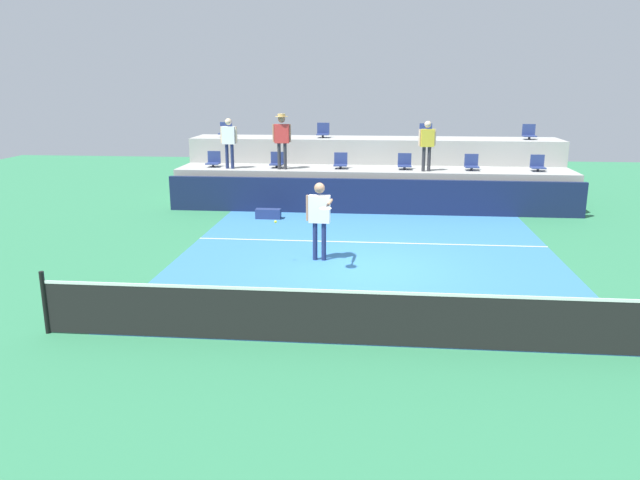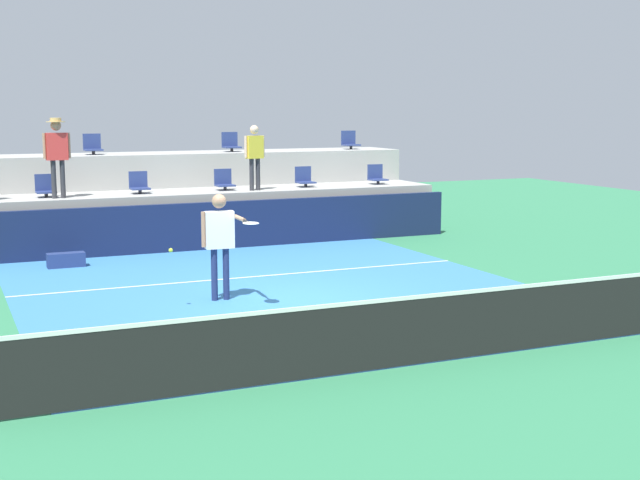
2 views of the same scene
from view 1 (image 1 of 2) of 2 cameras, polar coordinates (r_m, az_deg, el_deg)
name	(u,v)px [view 1 (image 1 of 2)]	position (r m, az deg, el deg)	size (l,w,h in m)	color
ground_plane	(367,270)	(13.57, 4.42, -2.83)	(40.00, 40.00, 0.00)	#2D754C
court_inner_paint	(368,258)	(14.52, 4.51, -1.64)	(9.00, 10.00, 0.01)	teal
court_service_line	(369,242)	(15.87, 4.61, -0.22)	(9.00, 0.06, 0.00)	white
tennis_net	(362,316)	(9.63, 3.94, -7.10)	(10.48, 0.08, 1.07)	black
sponsor_backboard	(372,197)	(19.27, 4.85, 4.07)	(13.00, 0.16, 1.10)	#141E42
seating_tier_lower	(372,187)	(20.53, 4.91, 4.93)	(13.00, 1.80, 1.25)	#9E9E99
seating_tier_upper	(373,167)	(22.25, 5.00, 6.78)	(13.00, 1.80, 2.10)	#9E9E99
stadium_chair_lower_far_left	(214,160)	(21.09, -9.91, 7.33)	(0.44, 0.40, 0.52)	#2D2D33
stadium_chair_lower_left	(277,161)	(20.63, -4.04, 7.35)	(0.44, 0.40, 0.52)	#2D2D33
stadium_chair_lower_mid_left	(341,162)	(20.38, 1.93, 7.29)	(0.44, 0.40, 0.52)	#2D2D33
stadium_chair_lower_mid_right	(405,163)	(20.36, 7.90, 7.15)	(0.44, 0.40, 0.52)	#2D2D33
stadium_chair_lower_right	(471,164)	(20.56, 13.96, 6.94)	(0.44, 0.40, 0.52)	#2D2D33
stadium_chair_lower_far_right	(538,164)	(20.97, 19.65, 6.66)	(0.44, 0.40, 0.52)	#2D2D33
stadium_chair_upper_far_left	(226,131)	(22.74, -8.80, 10.04)	(0.44, 0.40, 0.52)	#2D2D33
stadium_chair_upper_left	(323,132)	(22.14, 0.29, 10.09)	(0.44, 0.40, 0.52)	#2D2D33
stadium_chair_upper_right	(426,132)	(22.11, 9.84, 9.87)	(0.44, 0.40, 0.52)	#2D2D33
stadium_chair_upper_far_right	(529,133)	(22.64, 18.93, 9.42)	(0.44, 0.40, 0.52)	#2D2D33
tennis_player	(320,213)	(13.98, -0.04, 2.54)	(0.68, 1.26, 1.83)	navy
spectator_in_grey	(229,139)	(20.48, -8.49, 9.34)	(0.58, 0.24, 1.64)	navy
spectator_with_hat	(282,135)	(20.12, -3.59, 9.74)	(0.61, 0.44, 1.79)	#2D2D33
spectator_in_white	(427,142)	(19.94, 9.96, 9.04)	(0.57, 0.26, 1.59)	#2D2D33
tennis_ball	(276,222)	(13.77, -4.17, 1.71)	(0.07, 0.07, 0.07)	#CCE033
equipment_bag	(268,214)	(18.64, -4.85, 2.45)	(0.76, 0.28, 0.30)	navy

